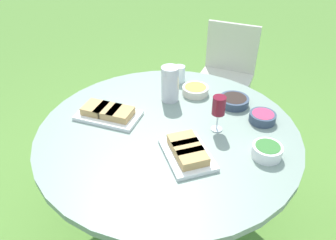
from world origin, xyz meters
name	(u,v)px	position (x,y,z in m)	size (l,w,h in m)	color
ground_plane	(168,224)	(0.00, 0.00, 0.00)	(40.00, 40.00, 0.00)	#5B8C38
dining_table	(168,147)	(0.00, 0.00, 0.65)	(1.35, 1.35, 0.77)	#4C4C51
chair_near_right	(227,69)	(-1.25, -0.29, 0.52)	(0.51, 0.52, 0.89)	beige
water_pitcher	(170,84)	(-0.24, -0.16, 0.88)	(0.11, 0.10, 0.21)	silver
wine_glass	(219,107)	(-0.15, 0.20, 0.91)	(0.07, 0.07, 0.19)	silver
platter_bread_main	(187,151)	(0.11, 0.19, 0.80)	(0.33, 0.35, 0.06)	white
platter_charcuterie	(108,113)	(0.10, -0.33, 0.80)	(0.28, 0.38, 0.06)	white
bowl_fries	(195,90)	(-0.39, -0.08, 0.80)	(0.16, 0.16, 0.05)	beige
bowl_salad	(267,151)	(-0.10, 0.49, 0.80)	(0.14, 0.14, 0.06)	white
bowl_olives	(234,101)	(-0.42, 0.17, 0.80)	(0.17, 0.17, 0.05)	#334256
bowl_dip_red	(262,117)	(-0.35, 0.36, 0.80)	(0.14, 0.14, 0.05)	#334256
cup_water_near	(179,74)	(-0.46, -0.25, 0.82)	(0.07, 0.07, 0.11)	silver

